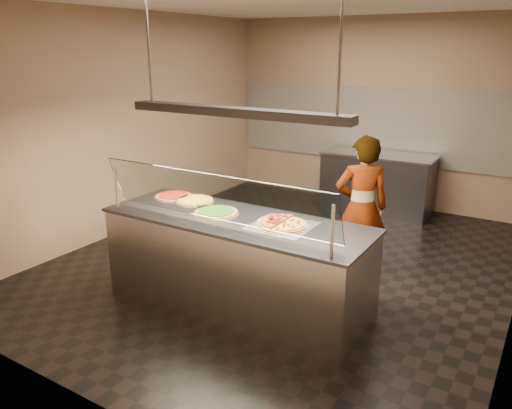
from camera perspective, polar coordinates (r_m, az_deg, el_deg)
The scene contains 19 objects.
ground at distance 6.18m, azimuth 3.47°, elevation -6.59°, with size 5.00×6.00×0.02m, color black.
wall_back at distance 8.48m, azimuth 13.57°, elevation 10.18°, with size 5.00×0.02×3.00m, color #937A5F.
wall_front at distance 3.45m, azimuth -20.60°, elevation -0.58°, with size 5.00×0.02×3.00m, color #937A5F.
wall_left at distance 7.24m, azimuth -14.25°, elevation 8.96°, with size 0.02×6.00×3.00m, color #937A5F.
tile_band at distance 8.48m, azimuth 13.41°, elevation 8.82°, with size 4.90×0.02×1.20m, color silver.
serving_counter at distance 5.00m, azimuth -2.28°, elevation -6.62°, with size 2.69×0.94×0.93m.
sneeze_guard at distance 4.47m, azimuth -4.86°, elevation 0.79°, with size 2.45×0.18×0.54m.
perforated_tray at distance 4.62m, azimuth 2.99°, elevation -2.41°, with size 0.56×0.56×0.01m.
half_pizza_pepperoni at distance 4.66m, azimuth 1.81°, elevation -1.84°, with size 0.24×0.46×0.05m.
half_pizza_sausage at distance 4.56m, azimuth 4.23°, elevation -2.42°, with size 0.24×0.46×0.04m.
pizza_spinach at distance 4.97m, azimuth -4.54°, elevation -0.86°, with size 0.45×0.45×0.03m.
pizza_cheese at distance 5.39m, azimuth -7.04°, elevation 0.50°, with size 0.43×0.43×0.03m.
pizza_tomato at distance 5.57m, azimuth -9.37°, elevation 0.98°, with size 0.42×0.42×0.03m.
pizza_spatula at distance 5.16m, azimuth -6.63°, elevation -0.07°, with size 0.29×0.17×0.02m.
prep_table at distance 8.16m, azimuth 13.67°, elevation 2.50°, with size 1.72×0.74×0.93m.
worker at distance 5.65m, azimuth 11.95°, elevation -0.36°, with size 0.59×0.39×1.62m, color #2C2A37.
heat_lamp_housing at distance 4.60m, azimuth -2.51°, elevation 10.53°, with size 2.30×0.18×0.08m, color #414147.
lamp_rod_left at distance 5.19m, azimuth -12.18°, elevation 17.00°, with size 0.02×0.02×1.01m, color #B7B7BC.
lamp_rod_right at distance 4.08m, azimuth 9.62°, elevation 17.11°, with size 0.02×0.02×1.01m, color #B7B7BC.
Camera 1 is at (2.65, -4.98, 2.50)m, focal length 35.00 mm.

